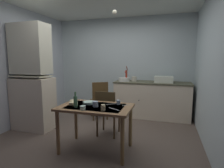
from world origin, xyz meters
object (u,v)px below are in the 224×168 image
chair_far_side (107,111)px  teacup_mint (83,108)px  hutch_cabinet (32,81)px  serving_bowl_wide (73,103)px  glass_bottle (75,101)px  sink_basin (164,79)px  mixing_bowl_counter (124,79)px  chair_by_counter (99,99)px  hand_pump (126,74)px  dining_table (96,112)px

chair_far_side → teacup_mint: (-0.09, -0.84, 0.29)m
hutch_cabinet → chair_far_side: hutch_cabinet is taller
serving_bowl_wide → glass_bottle: 0.19m
sink_basin → serving_bowl_wide: sink_basin is taller
mixing_bowl_counter → glass_bottle: (-0.26, -2.11, -0.12)m
chair_by_counter → teacup_mint: size_ratio=11.15×
sink_basin → serving_bowl_wide: 2.45m
sink_basin → chair_far_side: bearing=-124.7°
hand_pump → dining_table: 2.10m
mixing_bowl_counter → serving_bowl_wide: 2.01m
hutch_cabinet → teacup_mint: 1.69m
hutch_cabinet → dining_table: hutch_cabinet is taller
mixing_bowl_counter → dining_table: size_ratio=0.24×
serving_bowl_wide → glass_bottle: (0.12, -0.14, 0.07)m
mixing_bowl_counter → chair_by_counter: bearing=-135.0°
sink_basin → hand_pump: size_ratio=1.13×
sink_basin → teacup_mint: size_ratio=5.29×
sink_basin → serving_bowl_wide: size_ratio=3.06×
hutch_cabinet → glass_bottle: 1.48m
hand_pump → chair_by_counter: (-0.53, -0.59, -0.58)m
dining_table → teacup_mint: (-0.09, -0.26, 0.13)m
hand_pump → glass_bottle: (-0.29, -2.20, -0.24)m
hutch_cabinet → chair_by_counter: size_ratio=2.34×
hand_pump → dining_table: bearing=-90.7°
hand_pump → serving_bowl_wide: (-0.41, -2.07, -0.31)m
mixing_bowl_counter → chair_far_side: mixing_bowl_counter is taller
glass_bottle → chair_by_counter: bearing=98.4°
teacup_mint → chair_far_side: bearing=83.9°
chair_far_side → mixing_bowl_counter: bearing=90.3°
hand_pump → sink_basin: bearing=-2.7°
dining_table → glass_bottle: (-0.27, -0.15, 0.19)m
mixing_bowl_counter → glass_bottle: bearing=-96.9°
dining_table → chair_by_counter: bearing=109.1°
dining_table → mixing_bowl_counter: bearing=90.3°
dining_table → chair_far_side: bearing=90.2°
serving_bowl_wide → sink_basin: bearing=56.0°
chair_far_side → serving_bowl_wide: 0.76m
mixing_bowl_counter → chair_far_side: (0.01, -1.37, -0.46)m
sink_basin → serving_bowl_wide: bearing=-124.0°
chair_far_side → dining_table: bearing=-89.8°
hand_pump → chair_by_counter: hand_pump is taller
chair_far_side → chair_by_counter: 1.01m
dining_table → sink_basin: bearing=64.0°
dining_table → chair_far_side: (-0.00, 0.59, -0.15)m
chair_by_counter → chair_far_side: bearing=-60.0°
hutch_cabinet → chair_by_counter: (1.10, 1.00, -0.52)m
dining_table → chair_by_counter: 1.55m
mixing_bowl_counter → chair_far_side: 1.44m
chair_by_counter → teacup_mint: 1.79m
dining_table → chair_by_counter: size_ratio=1.24×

